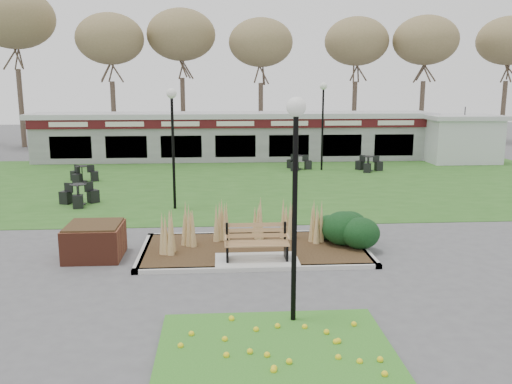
{
  "coord_description": "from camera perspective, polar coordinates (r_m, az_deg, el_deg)",
  "views": [
    {
      "loc": [
        -0.95,
        -13.52,
        4.73
      ],
      "look_at": [
        0.1,
        2.0,
        1.57
      ],
      "focal_mm": 38.0,
      "sensor_mm": 36.0,
      "label": 1
    }
  ],
  "objects": [
    {
      "name": "food_pavilion",
      "position": [
        33.65,
        -2.26,
        5.93
      ],
      "size": [
        24.6,
        3.4,
        2.9
      ],
      "color": "gray",
      "rests_on": "ground"
    },
    {
      "name": "bistro_set_d",
      "position": [
        29.88,
        4.44,
        2.88
      ],
      "size": [
        1.31,
        1.46,
        0.78
      ],
      "color": "black",
      "rests_on": "ground"
    },
    {
      "name": "bistro_set_b",
      "position": [
        27.37,
        -17.81,
        1.57
      ],
      "size": [
        1.43,
        1.37,
        0.77
      ],
      "color": "black",
      "rests_on": "ground"
    },
    {
      "name": "lawn",
      "position": [
        25.97,
        -1.72,
        1.01
      ],
      "size": [
        34.0,
        16.0,
        0.02
      ],
      "primitive_type": "cube",
      "color": "#2A5A1C",
      "rests_on": "ground"
    },
    {
      "name": "bistro_set_c",
      "position": [
        29.9,
        11.76,
        2.7
      ],
      "size": [
        1.4,
        1.49,
        0.8
      ],
      "color": "black",
      "rests_on": "ground"
    },
    {
      "name": "flower_bed",
      "position": [
        10.11,
        2.01,
        -15.98
      ],
      "size": [
        4.2,
        3.0,
        0.16
      ],
      "color": "#2F7521",
      "rests_on": "ground"
    },
    {
      "name": "planting_bed",
      "position": [
        15.66,
        4.45,
        -4.74
      ],
      "size": [
        6.75,
        3.4,
        1.27
      ],
      "color": "#302113",
      "rests_on": "ground"
    },
    {
      "name": "tree_backdrop",
      "position": [
        41.69,
        -2.67,
        16.47
      ],
      "size": [
        47.24,
        5.24,
        10.36
      ],
      "color": "#47382B",
      "rests_on": "ground"
    },
    {
      "name": "service_hut",
      "position": [
        34.83,
        20.74,
        5.34
      ],
      "size": [
        4.4,
        3.4,
        2.83
      ],
      "color": "silver",
      "rests_on": "ground"
    },
    {
      "name": "park_bench",
      "position": [
        14.41,
        0.05,
        -5.22
      ],
      "size": [
        1.7,
        0.66,
        0.93
      ],
      "color": "#AC864D",
      "rests_on": "ground"
    },
    {
      "name": "lamp_post_mid_left",
      "position": [
        20.33,
        -8.8,
        7.3
      ],
      "size": [
        0.37,
        0.37,
        4.52
      ],
      "color": "black",
      "rests_on": "ground"
    },
    {
      "name": "ground",
      "position": [
        14.35,
        0.12,
        -7.76
      ],
      "size": [
        100.0,
        100.0,
        0.0
      ],
      "primitive_type": "plane",
      "color": "#515154",
      "rests_on": "ground"
    },
    {
      "name": "brick_planter",
      "position": [
        15.52,
        -16.64,
        -4.93
      ],
      "size": [
        1.5,
        1.5,
        0.95
      ],
      "color": "brown",
      "rests_on": "ground"
    },
    {
      "name": "patio_umbrella",
      "position": [
        34.89,
        20.95,
        5.24
      ],
      "size": [
        1.91,
        1.94,
        2.2
      ],
      "color": "black",
      "rests_on": "ground"
    },
    {
      "name": "lamp_post_near_left",
      "position": [
        10.23,
        4.16,
        3.17
      ],
      "size": [
        0.37,
        0.37,
        4.47
      ],
      "color": "black",
      "rests_on": "ground"
    },
    {
      "name": "bistro_set_a",
      "position": [
        22.27,
        -18.13,
        -0.59
      ],
      "size": [
        1.52,
        1.46,
        0.82
      ],
      "color": "black",
      "rests_on": "ground"
    },
    {
      "name": "lamp_post_far_right",
      "position": [
        29.52,
        7.07,
        8.9
      ],
      "size": [
        0.39,
        0.39,
        4.73
      ],
      "color": "black",
      "rests_on": "ground"
    }
  ]
}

